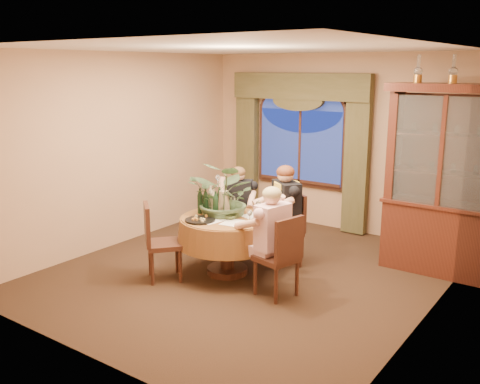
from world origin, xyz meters
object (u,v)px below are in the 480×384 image
Objects in this scene: wine_bottle_5 at (220,199)px; person_back at (238,209)px; stoneware_vase at (224,202)px; wine_bottle_3 at (200,201)px; chair_back_right at (283,230)px; wine_bottle_4 at (206,201)px; chair_back at (237,219)px; olive_bowl at (230,217)px; oil_lamp_left at (418,69)px; dining_table at (227,245)px; chair_right at (276,256)px; person_pink at (273,241)px; wine_bottle_0 at (216,204)px; china_cabinet at (444,181)px; oil_lamp_center at (454,69)px; centerpiece_plant at (226,169)px; wine_bottle_1 at (214,202)px; chair_front_left at (164,242)px; wine_bottle_2 at (211,198)px; person_scarf at (286,216)px.

person_back is at bearing 102.80° from wine_bottle_5.
wine_bottle_3 is (-0.26, -0.16, 0.02)m from stoneware_vase.
chair_back_right is 1.11m from wine_bottle_4.
olive_bowl is (0.47, -0.80, 0.29)m from chair_back.
chair_back is at bearing 26.95° from chair_back_right.
oil_lamp_left is 0.35× the size of chair_back_right.
chair_right is (0.86, -0.21, 0.10)m from dining_table.
chair_right reaches higher than olive_bowl.
person_pink reaches higher than wine_bottle_5.
wine_bottle_4 is (-0.20, 0.05, 0.00)m from wine_bottle_0.
china_cabinet is 1.92× the size of person_back.
wine_bottle_0 is (-2.28, -1.71, -0.28)m from china_cabinet.
chair_back is at bearing -161.10° from oil_lamp_center.
oil_lamp_left reaches higher than centerpiece_plant.
oil_lamp_left is 3.03m from wine_bottle_1.
wine_bottle_2 is at bearing 118.28° from chair_front_left.
centerpiece_plant is at bearing 32.55° from wine_bottle_1.
person_scarf reaches higher than wine_bottle_5.
stoneware_vase is at bearing 78.36° from person_scarf.
person_back is at bearing 101.35° from wine_bottle_1.
chair_right is 1.44m from chair_front_left.
wine_bottle_0 and wine_bottle_5 have the same top height.
wine_bottle_0 is at bearing -142.09° from dining_table.
wine_bottle_5 is at bearing -143.30° from oil_lamp_left.
person_pink is (-1.38, -1.80, -0.56)m from china_cabinet.
chair_right is 6.03× the size of olive_bowl.
wine_bottle_2 is 1.00× the size of wine_bottle_5.
wine_bottle_4 is (0.07, -0.79, 0.44)m from chair_back.
china_cabinet is (2.17, 1.62, 0.82)m from dining_table.
oil_lamp_center is 0.34× the size of centerpiece_plant.
wine_bottle_5 is at bearing 109.69° from chair_front_left.
chair_back is 0.95× the size of centerpiece_plant.
chair_back_right is 0.77× the size of person_back.
oil_lamp_center is 2.98m from centerpiece_plant.
dining_table is at bearing 90.00° from person_pink.
dining_table is 0.80m from chair_back_right.
wine_bottle_2 and wine_bottle_5 have the same top height.
wine_bottle_1 is at bearing 169.30° from olive_bowl.
wine_bottle_2 is at bearing -144.56° from oil_lamp_left.
wine_bottle_2 is (-0.24, 0.21, 0.00)m from wine_bottle_0.
person_back is at bearing 63.67° from person_pink.
wine_bottle_4 is (-1.17, 0.18, 0.44)m from chair_right.
olive_bowl is 0.48× the size of wine_bottle_5.
china_cabinet is 1.75× the size of person_scarf.
chair_back_right is 0.81m from person_back.
oil_lamp_left is at bearing 38.81° from wine_bottle_4.
oil_lamp_center is 1.03× the size of wine_bottle_2.
person_back is at bearing 106.77° from wine_bottle_0.
chair_front_left is 2.91× the size of wine_bottle_1.
chair_front_left is 3.21× the size of stoneware_vase.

